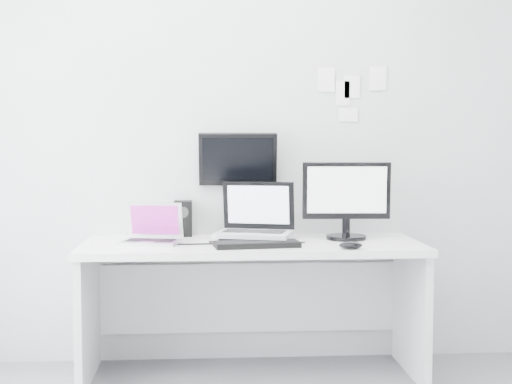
# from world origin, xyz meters

# --- Properties ---
(back_wall) EXTENTS (3.60, 0.00, 3.60)m
(back_wall) POSITION_xyz_m (0.00, 1.60, 1.35)
(back_wall) COLOR silver
(back_wall) RESTS_ON ground
(desk) EXTENTS (1.80, 0.70, 0.73)m
(desk) POSITION_xyz_m (0.00, 1.25, 0.36)
(desk) COLOR white
(desk) RESTS_ON ground
(macbook) EXTENTS (0.34, 0.29, 0.23)m
(macbook) POSITION_xyz_m (-0.54, 1.22, 0.84)
(macbook) COLOR #ABABAF
(macbook) RESTS_ON desk
(speaker) EXTENTS (0.11, 0.11, 0.20)m
(speaker) POSITION_xyz_m (-0.37, 1.53, 0.83)
(speaker) COLOR black
(speaker) RESTS_ON desk
(dell_laptop) EXTENTS (0.46, 0.40, 0.33)m
(dell_laptop) POSITION_xyz_m (0.01, 1.25, 0.89)
(dell_laptop) COLOR #9FA2A6
(dell_laptop) RESTS_ON desk
(rear_monitor) EXTENTS (0.45, 0.18, 0.60)m
(rear_monitor) POSITION_xyz_m (-0.06, 1.56, 1.03)
(rear_monitor) COLOR black
(rear_monitor) RESTS_ON desk
(samsung_monitor) EXTENTS (0.49, 0.25, 0.44)m
(samsung_monitor) POSITION_xyz_m (0.52, 1.33, 0.95)
(samsung_monitor) COLOR black
(samsung_monitor) RESTS_ON desk
(keyboard) EXTENTS (0.45, 0.21, 0.03)m
(keyboard) POSITION_xyz_m (0.01, 1.07, 0.74)
(keyboard) COLOR black
(keyboard) RESTS_ON desk
(mouse) EXTENTS (0.12, 0.09, 0.04)m
(mouse) POSITION_xyz_m (0.48, 0.97, 0.75)
(mouse) COLOR black
(mouse) RESTS_ON desk
(wall_note_0) EXTENTS (0.10, 0.00, 0.14)m
(wall_note_0) POSITION_xyz_m (0.45, 1.59, 1.62)
(wall_note_0) COLOR white
(wall_note_0) RESTS_ON back_wall
(wall_note_1) EXTENTS (0.09, 0.00, 0.13)m
(wall_note_1) POSITION_xyz_m (0.60, 1.59, 1.58)
(wall_note_1) COLOR white
(wall_note_1) RESTS_ON back_wall
(wall_note_2) EXTENTS (0.10, 0.00, 0.14)m
(wall_note_2) POSITION_xyz_m (0.75, 1.59, 1.63)
(wall_note_2) COLOR white
(wall_note_2) RESTS_ON back_wall
(wall_note_3) EXTENTS (0.11, 0.00, 0.08)m
(wall_note_3) POSITION_xyz_m (0.58, 1.59, 1.42)
(wall_note_3) COLOR white
(wall_note_3) RESTS_ON back_wall
(wall_note_4) EXTENTS (0.08, 0.00, 0.14)m
(wall_note_4) POSITION_xyz_m (0.55, 1.59, 1.54)
(wall_note_4) COLOR white
(wall_note_4) RESTS_ON back_wall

